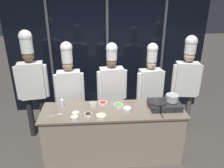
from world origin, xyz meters
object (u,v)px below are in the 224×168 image
at_px(squeeze_bottle_clear, 62,103).
at_px(chef_sous, 69,86).
at_px(stock_pot, 172,98).
at_px(serving_spoon_solid, 58,115).
at_px(prep_bowl_soy_glaze, 88,114).
at_px(portable_stove, 164,105).
at_px(prep_bowl_bean_sprouts, 76,113).
at_px(prep_bowl_scallions, 118,105).
at_px(prep_bowl_garlic, 127,109).
at_px(prep_bowl_chili_flakes, 103,103).
at_px(chef_line, 112,84).
at_px(prep_bowl_ginger, 101,116).
at_px(frying_pan, 158,101).
at_px(chef_pastry, 150,84).
at_px(serving_spoon_slotted, 131,102).
at_px(chef_head, 32,79).
at_px(prep_bowl_noodles, 74,118).
at_px(chef_apprentice, 186,78).
at_px(prep_bowl_mushrooms, 93,104).

height_order(squeeze_bottle_clear, chef_sous, chef_sous).
bearing_deg(stock_pot, serving_spoon_solid, -176.07).
bearing_deg(prep_bowl_soy_glaze, portable_stove, 8.16).
bearing_deg(prep_bowl_bean_sprouts, serving_spoon_solid, 178.24).
xyz_separation_m(prep_bowl_scallions, prep_bowl_garlic, (0.13, -0.13, 0.00)).
xyz_separation_m(prep_bowl_chili_flakes, chef_sous, (-0.60, 0.40, 0.16)).
distance_m(chef_sous, chef_line, 0.79).
xyz_separation_m(prep_bowl_ginger, chef_line, (0.23, 0.94, 0.13)).
xyz_separation_m(frying_pan, chef_pastry, (0.03, 0.71, 0.00)).
relative_size(prep_bowl_chili_flakes, chef_pastry, 0.08).
xyz_separation_m(serving_spoon_slotted, chef_head, (-1.78, 0.49, 0.29)).
distance_m(frying_pan, serving_spoon_slotted, 0.48).
distance_m(squeeze_bottle_clear, chef_line, 1.03).
relative_size(frying_pan, prep_bowl_scallions, 3.40).
bearing_deg(prep_bowl_noodles, prep_bowl_soy_glaze, 24.00).
bearing_deg(prep_bowl_garlic, prep_bowl_bean_sprouts, -174.69).
height_order(prep_bowl_bean_sprouts, chef_pastry, chef_pastry).
relative_size(serving_spoon_slotted, chef_apprentice, 0.12).
relative_size(prep_bowl_chili_flakes, chef_sous, 0.08).
bearing_deg(portable_stove, prep_bowl_bean_sprouts, -174.70).
bearing_deg(squeeze_bottle_clear, chef_pastry, 19.06).
xyz_separation_m(prep_bowl_scallions, prep_bowl_noodles, (-0.69, -0.34, 0.00)).
bearing_deg(prep_bowl_garlic, serving_spoon_slotted, 68.55).
relative_size(frying_pan, squeeze_bottle_clear, 3.31).
height_order(frying_pan, squeeze_bottle_clear, squeeze_bottle_clear).
height_order(prep_bowl_chili_flakes, serving_spoon_solid, prep_bowl_chili_flakes).
height_order(prep_bowl_chili_flakes, prep_bowl_garlic, prep_bowl_garlic).
bearing_deg(chef_pastry, squeeze_bottle_clear, 9.94).
height_order(prep_bowl_noodles, chef_apprentice, chef_apprentice).
bearing_deg(prep_bowl_soy_glaze, prep_bowl_ginger, -15.60).
bearing_deg(prep_bowl_ginger, chef_apprentice, 28.66).
height_order(portable_stove, prep_bowl_bean_sprouts, portable_stove).
height_order(prep_bowl_garlic, chef_line, chef_line).
distance_m(prep_bowl_mushrooms, serving_spoon_solid, 0.60).
relative_size(stock_pot, serving_spoon_slotted, 1.01).
bearing_deg(chef_sous, prep_bowl_scallions, 141.65).
height_order(stock_pot, serving_spoon_solid, stock_pot).
xyz_separation_m(portable_stove, prep_bowl_scallions, (-0.75, 0.08, -0.02)).
bearing_deg(prep_bowl_chili_flakes, prep_bowl_garlic, -33.94).
distance_m(prep_bowl_mushrooms, chef_head, 1.28).
relative_size(prep_bowl_chili_flakes, prep_bowl_noodles, 1.32).
bearing_deg(chef_apprentice, chef_pastry, 5.58).
relative_size(stock_pot, prep_bowl_mushrooms, 1.99).
xyz_separation_m(serving_spoon_solid, chef_pastry, (1.63, 0.83, 0.12)).
xyz_separation_m(chef_line, chef_apprentice, (1.43, -0.04, 0.10)).
distance_m(chef_head, chef_sous, 0.71).
relative_size(prep_bowl_ginger, prep_bowl_garlic, 1.10).
height_order(frying_pan, prep_bowl_garlic, frying_pan).
bearing_deg(serving_spoon_slotted, squeeze_bottle_clear, -176.32).
height_order(prep_bowl_scallions, chef_line, chef_line).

